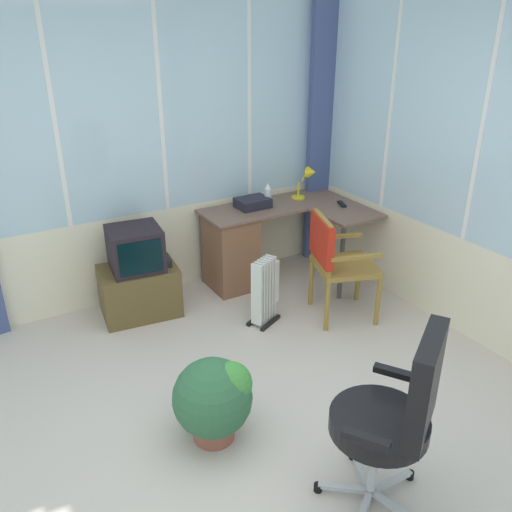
{
  "coord_description": "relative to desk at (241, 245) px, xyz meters",
  "views": [
    {
      "loc": [
        -1.18,
        -1.99,
        2.37
      ],
      "look_at": [
        0.55,
        0.93,
        0.82
      ],
      "focal_mm": 37.07,
      "sensor_mm": 36.0,
      "label": 1
    }
  ],
  "objects": [
    {
      "name": "ground",
      "position": [
        -1.01,
        -2.0,
        -0.44
      ],
      "size": [
        5.27,
        5.6,
        0.06
      ],
      "primitive_type": "cube",
      "color": "beige"
    },
    {
      "name": "tv_on_stand",
      "position": [
        -1.01,
        -0.04,
        -0.06
      ],
      "size": [
        0.69,
        0.51,
        0.79
      ],
      "color": "brown",
      "rests_on": "ground"
    },
    {
      "name": "wooden_armchair",
      "position": [
        0.36,
        -0.9,
        0.18
      ],
      "size": [
        0.62,
        0.61,
        0.91
      ],
      "color": "olive",
      "rests_on": "ground"
    },
    {
      "name": "desk_lamp",
      "position": [
        0.76,
        0.02,
        0.53
      ],
      "size": [
        0.24,
        0.2,
        0.33
      ],
      "color": "yellow",
      "rests_on": "desk"
    },
    {
      "name": "desk",
      "position": [
        0.0,
        0.0,
        0.0
      ],
      "size": [
        1.44,
        1.02,
        0.73
      ],
      "color": "brown",
      "rests_on": "ground"
    },
    {
      "name": "spray_bottle",
      "position": [
        0.32,
        0.05,
        0.43
      ],
      "size": [
        0.06,
        0.06,
        0.22
      ],
      "color": "silver",
      "rests_on": "desk"
    },
    {
      "name": "potted_plant",
      "position": [
        -1.12,
        -1.7,
        -0.11
      ],
      "size": [
        0.48,
        0.48,
        0.54
      ],
      "color": "#975141",
      "rests_on": "ground"
    },
    {
      "name": "paper_tray",
      "position": [
        0.17,
        0.07,
        0.37
      ],
      "size": [
        0.3,
        0.23,
        0.09
      ],
      "primitive_type": "cube",
      "rotation": [
        0.0,
        0.0,
        0.01
      ],
      "color": "#1F202E",
      "rests_on": "desk"
    },
    {
      "name": "space_heater",
      "position": [
        -0.15,
        -0.69,
        -0.11
      ],
      "size": [
        0.33,
        0.27,
        0.58
      ],
      "color": "silver",
      "rests_on": "ground"
    },
    {
      "name": "curtain_corner",
      "position": [
        1.03,
        0.2,
        0.91
      ],
      "size": [
        0.27,
        0.09,
        2.63
      ],
      "primitive_type": "cube",
      "rotation": [
        0.0,
        0.0,
        -0.09
      ],
      "color": "#445388",
      "rests_on": "ground"
    },
    {
      "name": "tv_remote",
      "position": [
        0.92,
        -0.31,
        0.34
      ],
      "size": [
        0.09,
        0.16,
        0.02
      ],
      "primitive_type": "cube",
      "rotation": [
        0.0,
        0.0,
        -0.35
      ],
      "color": "black",
      "rests_on": "desk"
    },
    {
      "name": "north_window_panel",
      "position": [
        -1.01,
        0.33,
        0.96
      ],
      "size": [
        4.27,
        0.07,
        2.73
      ],
      "color": "#EBE3C6",
      "rests_on": "ground"
    },
    {
      "name": "office_chair",
      "position": [
        -0.57,
        -2.6,
        0.21
      ],
      "size": [
        0.62,
        0.59,
        1.07
      ],
      "color": "#B7B7BF",
      "rests_on": "ground"
    }
  ]
}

